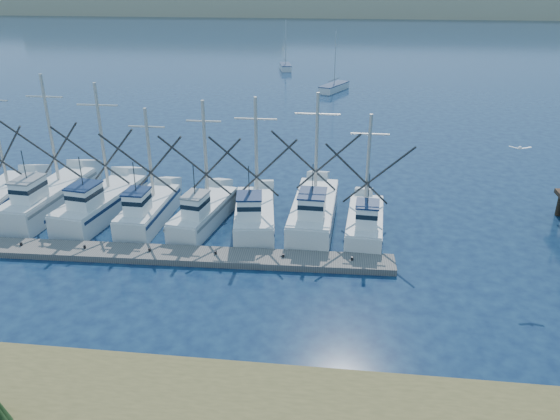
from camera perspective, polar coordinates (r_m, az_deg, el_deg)
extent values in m
plane|color=#0C1834|center=(27.17, -1.62, -11.65)|extent=(500.00, 500.00, 0.00)
cube|color=#68635D|center=(33.60, -13.44, -4.49)|extent=(29.02, 2.72, 0.39)
cube|color=silver|center=(41.76, -22.85, 0.97)|extent=(3.08, 9.03, 1.73)
cube|color=white|center=(39.40, -24.75, 1.86)|extent=(1.55, 2.26, 1.50)
cylinder|color=#B7B2A8|center=(41.58, -22.91, 7.75)|extent=(0.22, 0.22, 7.65)
cube|color=silver|center=(39.86, -18.14, 0.46)|extent=(3.85, 8.66, 1.50)
cube|color=white|center=(37.53, -19.72, 1.27)|extent=(1.81, 2.25, 1.50)
cylinder|color=#B7B2A8|center=(39.63, -18.14, 7.23)|extent=(0.22, 0.22, 7.45)
cube|color=silver|center=(37.88, -13.54, -0.29)|extent=(2.43, 6.94, 1.42)
cube|color=white|center=(35.80, -14.68, 0.69)|extent=(1.34, 1.71, 1.50)
cylinder|color=#B7B2A8|center=(37.57, -13.50, 5.73)|extent=(0.22, 0.22, 6.18)
cube|color=silver|center=(36.94, -7.92, -0.53)|extent=(3.31, 7.48, 1.34)
cube|color=white|center=(34.74, -8.79, 0.35)|extent=(1.50, 1.95, 1.50)
cylinder|color=#B7B2A8|center=(36.61, -7.81, 6.09)|extent=(0.22, 0.22, 6.81)
cube|color=silver|center=(36.13, -2.67, -0.80)|extent=(3.49, 7.28, 1.45)
cube|color=white|center=(33.92, -3.21, 0.22)|extent=(1.68, 1.90, 1.50)
cylinder|color=#B7B2A8|center=(35.70, -2.49, 6.20)|extent=(0.22, 0.22, 7.03)
cube|color=silver|center=(36.48, 3.53, -0.41)|extent=(3.01, 8.80, 1.63)
cube|color=white|center=(33.81, 3.37, 0.47)|extent=(1.64, 2.18, 1.50)
cylinder|color=#B7B2A8|center=(36.35, 3.85, 6.76)|extent=(0.22, 0.22, 6.99)
cube|color=silver|center=(35.68, 8.85, -1.54)|extent=(2.63, 6.92, 1.30)
cube|color=white|center=(33.52, 9.06, -0.65)|extent=(1.38, 1.73, 1.50)
cylinder|color=#B7B2A8|center=(35.34, 9.19, 4.87)|extent=(0.22, 0.22, 6.34)
cube|color=silver|center=(79.37, 5.66, 12.60)|extent=(4.23, 6.34, 0.90)
cylinder|color=#B7B2A8|center=(78.98, 5.79, 15.52)|extent=(0.12, 0.12, 7.20)
cube|color=silver|center=(96.35, 0.57, 14.69)|extent=(2.54, 5.00, 0.90)
cylinder|color=#B7B2A8|center=(96.08, 0.61, 17.10)|extent=(0.12, 0.12, 7.20)
sphere|color=white|center=(32.81, 23.79, 5.95)|extent=(0.22, 0.22, 0.22)
cube|color=white|center=(32.71, 23.25, 6.02)|extent=(0.53, 0.13, 0.14)
cube|color=white|center=(32.90, 24.34, 5.93)|extent=(0.53, 0.13, 0.14)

